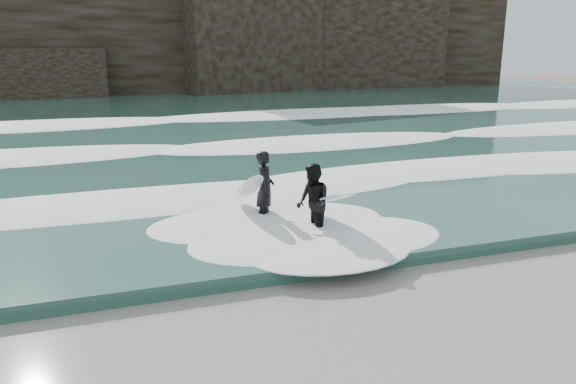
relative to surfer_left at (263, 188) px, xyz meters
name	(u,v)px	position (x,y,z in m)	size (l,w,h in m)	color
ground	(414,357)	(0.33, -6.63, -0.94)	(120.00, 120.00, 0.00)	#8B6346
sea	(166,114)	(0.33, 22.37, -0.79)	(90.00, 52.00, 0.30)	#244A42
headland	(138,36)	(0.33, 39.37, 4.06)	(70.00, 9.00, 10.00)	black
foam_near	(251,186)	(0.33, 2.37, -0.54)	(60.00, 3.20, 0.20)	white
foam_mid	(205,145)	(0.33, 9.37, -0.52)	(60.00, 4.00, 0.24)	white
foam_far	(174,117)	(0.33, 18.37, -0.49)	(60.00, 4.80, 0.30)	white
surfer_left	(263,188)	(0.00, 0.00, 0.00)	(0.97, 1.80, 1.88)	black
surfer_right	(315,202)	(0.81, -1.49, -0.03)	(1.13, 2.24, 1.80)	black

